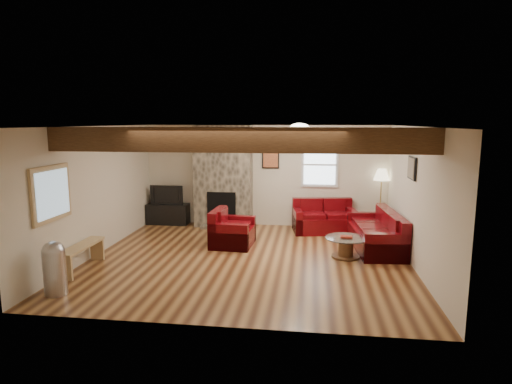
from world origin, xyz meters
TOP-DOWN VIEW (x-y plane):
  - room at (0.00, 0.00)m, footprint 8.00×8.00m
  - oak_beam at (0.00, -1.25)m, footprint 6.00×0.36m
  - chimney_breast at (-1.00, 2.49)m, footprint 1.40×0.67m
  - back_window at (1.35, 2.71)m, footprint 0.90×0.08m
  - hatch_window at (-2.96, -1.50)m, footprint 0.08×1.00m
  - ceiling_dome at (0.90, 0.90)m, footprint 0.40×0.40m
  - artwork_back at (0.15, 2.71)m, footprint 0.42×0.06m
  - artwork_right at (2.96, 0.30)m, footprint 0.06×0.55m
  - sofa_three at (2.48, 1.00)m, footprint 1.00×2.06m
  - loveseat at (1.48, 2.23)m, footprint 1.55×1.04m
  - armchair_red at (-0.46, 0.85)m, footprint 0.87×0.98m
  - coffee_table at (1.84, 0.33)m, footprint 0.80×0.80m
  - tv_cabinet at (-2.45, 2.53)m, footprint 1.04×0.42m
  - television at (-2.45, 2.53)m, footprint 0.84×0.11m
  - floor_lamp at (2.80, 2.55)m, footprint 0.38×0.38m
  - pine_bench at (-2.83, -0.96)m, footprint 0.28×1.18m
  - pedal_bin at (-2.65, -2.05)m, footprint 0.39×0.39m
  - coal_bucket at (-0.94, 2.05)m, footprint 0.36×0.36m

SIDE VIEW (x-z plane):
  - coal_bucket at x=-0.94m, z-range 0.00..0.34m
  - coffee_table at x=1.84m, z-range -0.01..0.41m
  - pine_bench at x=-2.83m, z-range 0.00..0.44m
  - tv_cabinet at x=-2.45m, z-range 0.00..0.52m
  - loveseat at x=1.48m, z-range 0.00..0.76m
  - armchair_red at x=-0.46m, z-range 0.00..0.76m
  - sofa_three at x=2.48m, z-range 0.00..0.77m
  - pedal_bin at x=-2.65m, z-range 0.00..0.83m
  - television at x=-2.45m, z-range 0.52..1.00m
  - chimney_breast at x=-1.00m, z-range -0.03..2.47m
  - room at x=0.00m, z-range -2.75..5.25m
  - floor_lamp at x=2.80m, z-range 0.53..2.01m
  - hatch_window at x=-2.96m, z-range 1.00..1.90m
  - back_window at x=1.35m, z-range 1.00..2.10m
  - artwork_back at x=0.15m, z-range 1.44..1.96m
  - artwork_right at x=2.96m, z-range 1.54..1.96m
  - oak_beam at x=0.00m, z-range 2.12..2.50m
  - ceiling_dome at x=0.90m, z-range 2.35..2.53m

